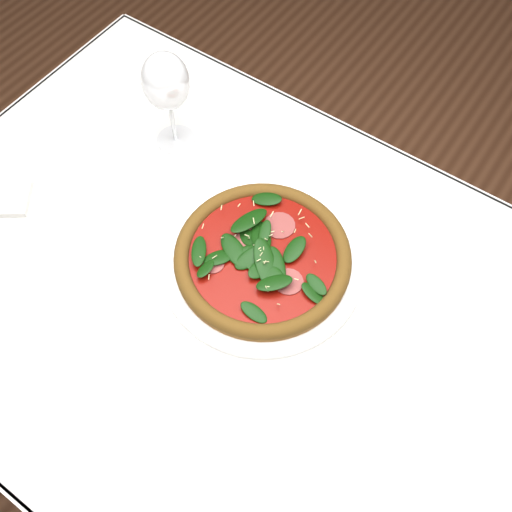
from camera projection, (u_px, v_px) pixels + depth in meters
The scene contains 5 objects.
ground at pixel (250, 422), 1.52m from camera, with size 6.00×6.00×0.00m, color brown.
dining_table at pixel (247, 327), 0.96m from camera, with size 1.21×0.81×0.75m.
plate at pixel (263, 261), 0.90m from camera, with size 0.32×0.32×0.01m.
pizza at pixel (263, 255), 0.88m from camera, with size 0.30×0.30×0.04m.
wine_glass at pixel (166, 84), 0.92m from camera, with size 0.08×0.08×0.19m.
Camera 1 is at (0.23, -0.30, 1.54)m, focal length 40.00 mm.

